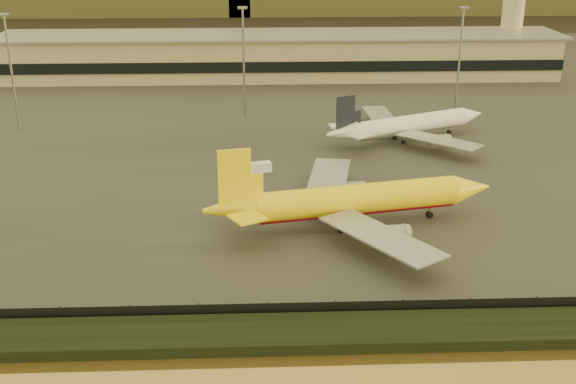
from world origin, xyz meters
The scene contains 10 objects.
ground centered at (0.00, 0.00, 0.00)m, with size 900.00×900.00×0.00m, color black.
embankment centered at (0.00, -17.00, 0.70)m, with size 320.00×7.00×1.40m, color black.
tarmac centered at (0.00, 95.00, 0.10)m, with size 320.00×220.00×0.20m, color #2D2D2D.
perimeter_fence centered at (0.00, -13.00, 1.30)m, with size 300.00×0.05×2.20m, color black.
terminal_building centered at (-14.52, 125.55, 6.25)m, with size 202.00×25.00×12.60m.
apron_light_masts centered at (15.00, 75.00, 15.70)m, with size 152.20×12.20×25.40m.
dhl_cargo_jet centered at (7.38, 14.18, 4.29)m, with size 45.62×43.99×13.69m.
white_narrowbody_jet centered at (24.76, 58.54, 3.58)m, with size 37.32×35.29×11.33m.
gse_vehicle_yellow centered at (16.87, 26.17, 0.98)m, with size 3.46×1.56×1.56m, color yellow.
gse_vehicle_white centered at (-6.52, 39.79, 1.10)m, with size 3.99×1.80×1.80m, color white.
Camera 1 is at (-6.66, -87.12, 44.74)m, focal length 45.00 mm.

